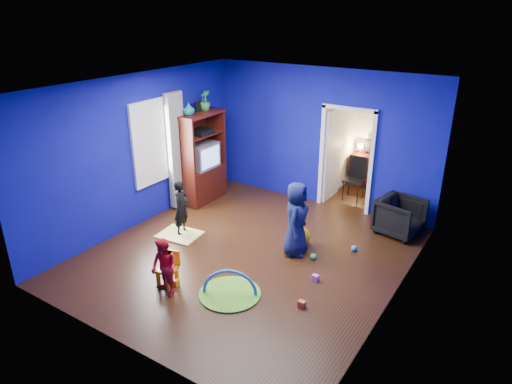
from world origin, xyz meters
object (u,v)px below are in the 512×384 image
Objects in this scene: child_black at (181,208)px; folding_chair at (354,180)px; hopper_ball at (300,237)px; armchair at (400,217)px; vase at (189,109)px; child_navy at (296,219)px; toddler_red at (164,268)px; crt_tv at (202,156)px; kid_chair at (167,270)px; tv_armoire at (201,157)px; play_mat at (230,294)px; study_desk at (369,171)px.

child_black is 3.91m from folding_chair.
armchair is at bearing 47.39° from hopper_ball.
hopper_ball is at bearing -8.90° from vase.
armchair is at bearing 13.65° from vase.
child_navy is 0.53m from hopper_ball.
child_black is 1.18× the size of toddler_red.
child_navy reaches higher than armchair.
crt_tv reaches higher than folding_chair.
toddler_red is at bearing -60.18° from crt_tv.
child_navy reaches higher than folding_chair.
child_navy is (-1.29, -1.71, 0.31)m from armchair.
kid_chair is at bearing 132.83° from child_navy.
vase is at bearing 19.03° from child_black.
tv_armoire is 3.85m from play_mat.
play_mat is at bearing -92.23° from folding_chair.
vase is at bearing -97.59° from crt_tv.
vase is at bearing -90.00° from tv_armoire.
study_desk is (1.14, 5.69, 0.12)m from kid_chair.
play_mat is at bearing -41.22° from vase.
child_navy is 2.81m from folding_chair.
child_navy is 3.03m from crt_tv.
crt_tv is at bearing 55.54° from child_navy.
tv_armoire is 2.23× the size of study_desk.
child_black reaches higher than play_mat.
armchair is at bearing 72.05° from toddler_red.
crt_tv is (-0.70, 1.50, 0.48)m from child_black.
child_navy is at bearing -88.74° from folding_chair.
toddler_red is 3.68× the size of vase.
child_black is at bearing 108.06° from kid_chair.
hopper_ball is (1.00, 2.38, -0.26)m from toddler_red.
kid_chair is at bearing -103.56° from folding_chair.
child_black is 2.25m from hopper_ball.
tv_armoire reaches higher than toddler_red.
tv_armoire reaches higher than folding_chair.
study_desk is at bearing 47.46° from vase.
hopper_ball is (2.83, -0.44, -1.89)m from vase.
study_desk is at bearing 44.52° from tv_armoire.
vase is 0.49× the size of kid_chair.
folding_chair reaches higher than play_mat.
tv_armoire is at bearing 110.45° from armchair.
kid_chair is at bearing -60.71° from crt_tv.
tv_armoire is at bearing 13.64° from child_black.
armchair is 4.41m from kid_chair.
child_black is 2.09m from vase.
toddler_red is 2.38× the size of hopper_ball.
armchair is 0.40× the size of tv_armoire.
armchair is 4.25m from crt_tv.
tv_armoire is at bearing 180.00° from crt_tv.
crt_tv is at bearing 12.39° from child_black.
vase reaches higher than folding_chair.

